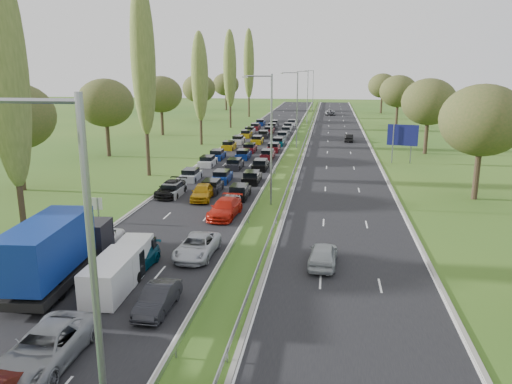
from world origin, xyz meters
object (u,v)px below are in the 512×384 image
at_px(direction_sign, 403,137).
at_px(near_car_2, 98,242).
at_px(near_car_3, 171,188).
at_px(info_sign, 93,206).
at_px(white_van_front, 131,258).
at_px(white_van_rear, 114,275).
at_px(blue_lorry, 57,250).

bearing_deg(direction_sign, near_car_2, -123.94).
xyz_separation_m(near_car_3, info_sign, (-3.56, -9.50, 0.61)).
height_order(near_car_3, white_van_front, white_van_front).
relative_size(near_car_2, white_van_rear, 1.00).
distance_m(blue_lorry, white_van_front, 4.39).
bearing_deg(near_car_3, white_van_rear, -77.38).
height_order(near_car_3, blue_lorry, blue_lorry).
relative_size(near_car_2, white_van_front, 1.08).
height_order(near_car_3, info_sign, info_sign).
xyz_separation_m(near_car_2, near_car_3, (0.08, 15.97, 0.04)).
bearing_deg(blue_lorry, white_van_front, 27.53).
relative_size(blue_lorry, info_sign, 4.59).
xyz_separation_m(white_van_front, info_sign, (-7.14, 9.53, 0.40)).
relative_size(near_car_2, near_car_3, 0.98).
height_order(near_car_2, direction_sign, direction_sign).
relative_size(near_car_2, info_sign, 2.40).
bearing_deg(direction_sign, near_car_3, -139.37).
relative_size(info_sign, direction_sign, 0.40).
relative_size(blue_lorry, direction_sign, 1.85).
distance_m(near_car_3, info_sign, 10.17).
distance_m(info_sign, direction_sign, 42.48).
bearing_deg(info_sign, near_car_2, -61.73).
distance_m(near_car_2, info_sign, 7.37).
bearing_deg(info_sign, white_van_front, -53.16).
xyz_separation_m(near_car_3, direction_sign, (25.24, 21.65, 2.81)).
bearing_deg(white_van_rear, blue_lorry, 169.57).
distance_m(blue_lorry, direction_sign, 49.84).
distance_m(blue_lorry, white_van_rear, 3.89).
bearing_deg(info_sign, near_car_3, 69.45).
bearing_deg(white_van_rear, direction_sign, 61.63).
bearing_deg(info_sign, white_van_rear, -59.56).
xyz_separation_m(near_car_3, white_van_front, (3.57, -19.03, 0.20)).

